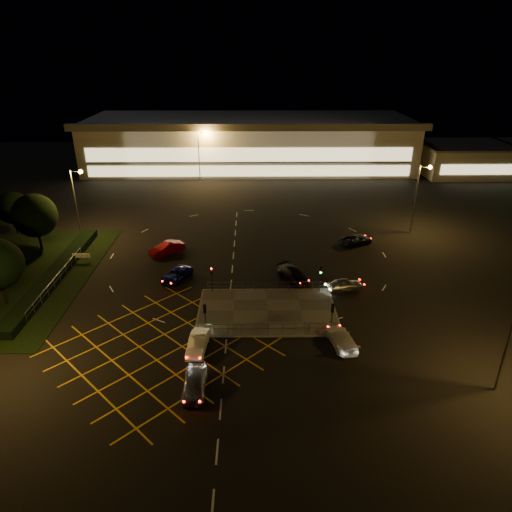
{
  "coord_description": "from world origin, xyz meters",
  "views": [
    {
      "loc": [
        0.43,
        -42.66,
        25.23
      ],
      "look_at": [
        0.94,
        7.48,
        2.0
      ],
      "focal_mm": 32.0,
      "sensor_mm": 36.0,
      "label": 1
    }
  ],
  "objects_px": {
    "car_far_dkgrey": "(294,275)",
    "signal_se": "(332,312)",
    "signal_ne": "(320,274)",
    "car_left_blue": "(176,275)",
    "car_queue_white": "(198,343)",
    "car_right_silver": "(345,284)",
    "car_near_silver": "(194,382)",
    "signal_nw": "(212,274)",
    "signal_sw": "(205,313)",
    "car_circ_red": "(167,248)",
    "car_east_grey": "(356,240)",
    "car_approach_white": "(342,339)"
  },
  "relations": [
    {
      "from": "car_east_grey",
      "to": "signal_sw",
      "type": "bearing_deg",
      "value": 111.78
    },
    {
      "from": "signal_sw",
      "to": "car_near_silver",
      "type": "bearing_deg",
      "value": 88.55
    },
    {
      "from": "signal_nw",
      "to": "car_circ_red",
      "type": "bearing_deg",
      "value": 122.71
    },
    {
      "from": "signal_ne",
      "to": "car_left_blue",
      "type": "relative_size",
      "value": 0.67
    },
    {
      "from": "signal_nw",
      "to": "car_approach_white",
      "type": "bearing_deg",
      "value": -37.93
    },
    {
      "from": "signal_sw",
      "to": "car_east_grey",
      "type": "height_order",
      "value": "signal_sw"
    },
    {
      "from": "car_far_dkgrey",
      "to": "car_queue_white",
      "type": "bearing_deg",
      "value": -157.27
    },
    {
      "from": "car_near_silver",
      "to": "signal_ne",
      "type": "bearing_deg",
      "value": 51.8
    },
    {
      "from": "signal_se",
      "to": "signal_ne",
      "type": "xyz_separation_m",
      "value": [
        0.0,
        7.99,
        0.0
      ]
    },
    {
      "from": "car_east_grey",
      "to": "signal_nw",
      "type": "bearing_deg",
      "value": 98.71
    },
    {
      "from": "car_left_blue",
      "to": "car_approach_white",
      "type": "xyz_separation_m",
      "value": [
        17.15,
        -13.11,
        0.03
      ]
    },
    {
      "from": "car_near_silver",
      "to": "car_approach_white",
      "type": "distance_m",
      "value": 14.19
    },
    {
      "from": "car_right_silver",
      "to": "car_circ_red",
      "type": "height_order",
      "value": "car_circ_red"
    },
    {
      "from": "car_right_silver",
      "to": "signal_se",
      "type": "bearing_deg",
      "value": 147.07
    },
    {
      "from": "car_far_dkgrey",
      "to": "car_right_silver",
      "type": "xyz_separation_m",
      "value": [
        5.59,
        -2.4,
        -0.04
      ]
    },
    {
      "from": "car_right_silver",
      "to": "car_left_blue",
      "type": "bearing_deg",
      "value": 68.34
    },
    {
      "from": "signal_nw",
      "to": "signal_ne",
      "type": "height_order",
      "value": "same"
    },
    {
      "from": "signal_ne",
      "to": "car_circ_red",
      "type": "distance_m",
      "value": 21.69
    },
    {
      "from": "car_queue_white",
      "to": "car_near_silver",
      "type": "bearing_deg",
      "value": -81.74
    },
    {
      "from": "signal_ne",
      "to": "car_east_grey",
      "type": "xyz_separation_m",
      "value": [
        6.95,
        13.58,
        -1.69
      ]
    },
    {
      "from": "signal_ne",
      "to": "car_queue_white",
      "type": "distance_m",
      "value": 16.41
    },
    {
      "from": "signal_nw",
      "to": "car_near_silver",
      "type": "xyz_separation_m",
      "value": [
        -0.2,
        -15.83,
        -1.6
      ]
    },
    {
      "from": "signal_nw",
      "to": "signal_ne",
      "type": "bearing_deg",
      "value": 0.0
    },
    {
      "from": "car_near_silver",
      "to": "car_left_blue",
      "type": "xyz_separation_m",
      "value": [
        -4.27,
        19.06,
        -0.12
      ]
    },
    {
      "from": "signal_sw",
      "to": "car_queue_white",
      "type": "height_order",
      "value": "signal_sw"
    },
    {
      "from": "signal_se",
      "to": "car_circ_red",
      "type": "distance_m",
      "value": 26.53
    },
    {
      "from": "signal_nw",
      "to": "car_left_blue",
      "type": "xyz_separation_m",
      "value": [
        -4.47,
        3.23,
        -1.71
      ]
    },
    {
      "from": "signal_sw",
      "to": "car_far_dkgrey",
      "type": "relative_size",
      "value": 0.63
    },
    {
      "from": "signal_sw",
      "to": "car_right_silver",
      "type": "relative_size",
      "value": 0.79
    },
    {
      "from": "signal_se",
      "to": "car_near_silver",
      "type": "xyz_separation_m",
      "value": [
        -12.2,
        -7.84,
        -1.6
      ]
    },
    {
      "from": "car_near_silver",
      "to": "car_right_silver",
      "type": "height_order",
      "value": "car_near_silver"
    },
    {
      "from": "signal_sw",
      "to": "car_right_silver",
      "type": "height_order",
      "value": "signal_sw"
    },
    {
      "from": "car_far_dkgrey",
      "to": "signal_se",
      "type": "bearing_deg",
      "value": -107.65
    },
    {
      "from": "signal_ne",
      "to": "signal_se",
      "type": "bearing_deg",
      "value": -90.0
    },
    {
      "from": "car_queue_white",
      "to": "car_circ_red",
      "type": "xyz_separation_m",
      "value": [
        -6.33,
        21.14,
        0.08
      ]
    },
    {
      "from": "signal_sw",
      "to": "car_far_dkgrey",
      "type": "height_order",
      "value": "signal_sw"
    },
    {
      "from": "signal_sw",
      "to": "car_right_silver",
      "type": "xyz_separation_m",
      "value": [
        14.95,
        8.59,
        -1.69
      ]
    },
    {
      "from": "signal_ne",
      "to": "car_approach_white",
      "type": "relative_size",
      "value": 0.67
    },
    {
      "from": "signal_ne",
      "to": "car_far_dkgrey",
      "type": "bearing_deg",
      "value": 131.31
    },
    {
      "from": "signal_sw",
      "to": "signal_nw",
      "type": "xyz_separation_m",
      "value": [
        0.0,
        7.99,
        0.0
      ]
    },
    {
      "from": "car_queue_white",
      "to": "car_far_dkgrey",
      "type": "height_order",
      "value": "car_far_dkgrey"
    },
    {
      "from": "signal_ne",
      "to": "car_left_blue",
      "type": "xyz_separation_m",
      "value": [
        -16.47,
        3.23,
        -1.71
      ]
    },
    {
      "from": "car_right_silver",
      "to": "car_east_grey",
      "type": "height_order",
      "value": "car_right_silver"
    },
    {
      "from": "signal_se",
      "to": "car_queue_white",
      "type": "distance_m",
      "value": 12.86
    },
    {
      "from": "signal_ne",
      "to": "car_circ_red",
      "type": "xyz_separation_m",
      "value": [
        -18.83,
        10.64,
        -1.58
      ]
    },
    {
      "from": "signal_se",
      "to": "car_far_dkgrey",
      "type": "height_order",
      "value": "signal_se"
    },
    {
      "from": "signal_nw",
      "to": "car_left_blue",
      "type": "distance_m",
      "value": 5.77
    },
    {
      "from": "car_queue_white",
      "to": "car_right_silver",
      "type": "distance_m",
      "value": 19.03
    },
    {
      "from": "signal_sw",
      "to": "car_left_blue",
      "type": "height_order",
      "value": "signal_sw"
    },
    {
      "from": "signal_sw",
      "to": "car_far_dkgrey",
      "type": "distance_m",
      "value": 14.53
    }
  ]
}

